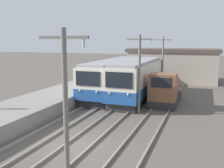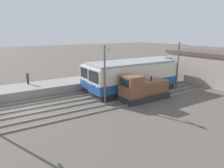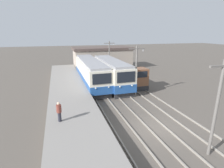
{
  "view_description": "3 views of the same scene",
  "coord_description": "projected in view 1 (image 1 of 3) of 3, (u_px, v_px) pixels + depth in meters",
  "views": [
    {
      "loc": [
        6.59,
        -12.27,
        5.75
      ],
      "look_at": [
        -1.26,
        9.49,
        1.93
      ],
      "focal_mm": 42.0,
      "sensor_mm": 36.0,
      "label": 1
    },
    {
      "loc": [
        21.15,
        -4.16,
        7.59
      ],
      "look_at": [
        0.17,
        9.51,
        1.53
      ],
      "focal_mm": 35.0,
      "sensor_mm": 36.0,
      "label": 2
    },
    {
      "loc": [
        -7.2,
        -11.24,
        7.67
      ],
      "look_at": [
        -0.92,
        8.95,
        1.43
      ],
      "focal_mm": 28.0,
      "sensor_mm": 36.0,
      "label": 3
    }
  ],
  "objects": [
    {
      "name": "ground_plane",
      "position": [
        75.0,
        146.0,
        14.53
      ],
      "size": [
        200.0,
        200.0,
        0.0
      ],
      "primitive_type": "plane",
      "color": "#564F47"
    },
    {
      "name": "track_left",
      "position": [
        36.0,
        139.0,
        15.39
      ],
      "size": [
        1.54,
        60.0,
        0.14
      ],
      "color": "gray",
      "rests_on": "ground"
    },
    {
      "name": "track_center",
      "position": [
        79.0,
        145.0,
        14.45
      ],
      "size": [
        1.54,
        60.0,
        0.14
      ],
      "color": "gray",
      "rests_on": "ground"
    },
    {
      "name": "track_right",
      "position": [
        131.0,
        153.0,
        13.45
      ],
      "size": [
        1.54,
        60.0,
        0.14
      ],
      "color": "gray",
      "rests_on": "ground"
    },
    {
      "name": "commuter_train_left",
      "position": [
        116.0,
        78.0,
        28.58
      ],
      "size": [
        2.84,
        14.48,
        3.76
      ],
      "color": "#28282B",
      "rests_on": "ground"
    },
    {
      "name": "commuter_train_center",
      "position": [
        138.0,
        81.0,
        26.26
      ],
      "size": [
        2.84,
        12.14,
        3.85
      ],
      "color": "#28282B",
      "rests_on": "ground"
    },
    {
      "name": "shunting_locomotive",
      "position": [
        165.0,
        91.0,
        24.06
      ],
      "size": [
        2.4,
        5.86,
        3.0
      ],
      "color": "#28282B",
      "rests_on": "ground"
    },
    {
      "name": "catenary_mast_near",
      "position": [
        66.0,
        104.0,
        9.81
      ],
      "size": [
        2.0,
        0.2,
        6.23
      ],
      "color": "slate",
      "rests_on": "ground"
    },
    {
      "name": "catenary_mast_mid",
      "position": [
        139.0,
        71.0,
        20.44
      ],
      "size": [
        2.0,
        0.2,
        6.23
      ],
      "color": "slate",
      "rests_on": "ground"
    },
    {
      "name": "catenary_mast_far",
      "position": [
        163.0,
        61.0,
        31.06
      ],
      "size": [
        2.0,
        0.2,
        6.23
      ],
      "color": "slate",
      "rests_on": "ground"
    },
    {
      "name": "station_building",
      "position": [
        173.0,
        65.0,
        37.56
      ],
      "size": [
        12.6,
        6.3,
        4.66
      ],
      "color": "#AD9E8E",
      "rests_on": "ground"
    }
  ]
}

